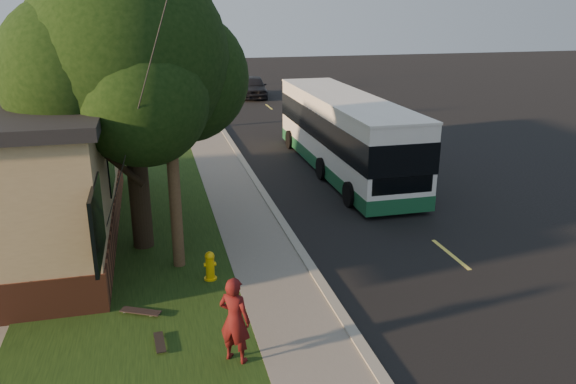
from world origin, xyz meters
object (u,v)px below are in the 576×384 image
at_px(bare_tree_near, 153,92).
at_px(leafy_tree, 129,61).
at_px(skateboarder, 235,320).
at_px(dumpster, 45,183).
at_px(transit_bus, 344,132).
at_px(skateboard_main, 160,342).
at_px(bare_tree_far, 157,70).
at_px(distant_car, 253,87).
at_px(skateboard_spare, 141,312).
at_px(utility_pole, 167,90).
at_px(fire_hydrant, 210,266).
at_px(traffic_signal, 200,48).

bearing_deg(bare_tree_near, leafy_tree, -92.50).
distance_m(skateboarder, dumpster, 12.04).
distance_m(transit_bus, skateboard_main, 13.57).
bearing_deg(bare_tree_near, bare_tree_far, 87.61).
bearing_deg(distant_car, skateboard_main, -97.06).
distance_m(leafy_tree, skateboard_spare, 6.40).
distance_m(utility_pole, bare_tree_near, 17.19).
xyz_separation_m(fire_hydrant, leafy_tree, (-1.57, 2.65, 4.73)).
height_order(skateboarder, skateboard_main, skateboarder).
relative_size(utility_pole, skateboard_spare, 9.92).
height_order(leafy_tree, distant_car, leafy_tree).
distance_m(leafy_tree, traffic_signal, 31.76).
relative_size(transit_bus, skateboard_main, 14.97).
bearing_deg(bare_tree_near, traffic_signal, 75.96).
bearing_deg(bare_tree_far, bare_tree_near, -92.39).
height_order(fire_hydrant, traffic_signal, traffic_signal).
bearing_deg(dumpster, skateboard_spare, -69.91).
relative_size(dumpster, distant_car, 0.33).
bearing_deg(skateboard_main, bare_tree_far, 88.40).
relative_size(skateboarder, skateboard_spare, 1.90).
distance_m(leafy_tree, skateboard_main, 7.28).
bearing_deg(transit_bus, utility_pole, -133.51).
height_order(bare_tree_near, transit_bus, bare_tree_near).
distance_m(transit_bus, skateboard_spare, 12.77).
bearing_deg(skateboard_spare, traffic_signal, 82.29).
relative_size(leafy_tree, traffic_signal, 1.42).
height_order(leafy_tree, skateboarder, leafy_tree).
height_order(traffic_signal, dumpster, traffic_signal).
relative_size(utility_pole, skateboard_main, 11.92).
xyz_separation_m(bare_tree_near, skateboarder, (1.00, -21.45, -1.21)).
distance_m(fire_hydrant, transit_bus, 10.69).
bearing_deg(skateboard_main, utility_pole, 80.45).
bearing_deg(skateboard_main, transit_bus, 55.15).
xyz_separation_m(utility_pole, bare_tree_near, (-0.19, 17.01, -2.48)).
relative_size(bare_tree_near, transit_bus, 0.38).
bearing_deg(skateboard_main, leafy_tree, 92.86).
distance_m(leafy_tree, transit_bus, 10.48).
relative_size(bare_tree_far, traffic_signal, 0.73).
relative_size(transit_bus, skateboarder, 6.54).
distance_m(bare_tree_far, dumpster, 22.98).
height_order(transit_bus, distant_car, transit_bus).
distance_m(traffic_signal, transit_bus, 25.78).
bearing_deg(skateboard_main, skateboard_spare, 105.98).
xyz_separation_m(fire_hydrant, distant_car, (6.37, 28.34, 0.34)).
xyz_separation_m(utility_pole, distant_car, (7.08, 27.35, -3.86)).
bearing_deg(traffic_signal, transit_bus, -82.64).
xyz_separation_m(skateboarder, skateboard_main, (-1.41, 0.86, -0.82)).
bearing_deg(leafy_tree, transit_bus, 36.18).
bearing_deg(skateboarder, skateboard_spare, -12.69).
height_order(traffic_signal, skateboard_spare, traffic_signal).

